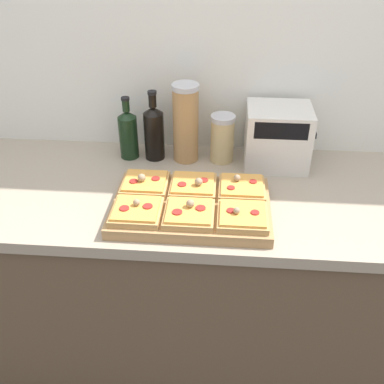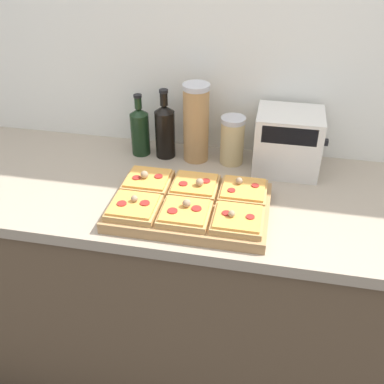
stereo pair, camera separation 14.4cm
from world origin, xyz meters
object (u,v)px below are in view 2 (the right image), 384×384
at_px(wine_bottle, 165,130).
at_px(toaster_oven, 288,142).
at_px(olive_oil_bottle, 140,130).
at_px(grain_jar_short, 232,140).
at_px(cutting_board, 190,207).
at_px(grain_jar_tall, 196,123).

xyz_separation_m(wine_bottle, toaster_oven, (0.46, -0.01, 0.00)).
distance_m(olive_oil_bottle, grain_jar_short, 0.36).
bearing_deg(olive_oil_bottle, cutting_board, -52.35).
xyz_separation_m(grain_jar_short, toaster_oven, (0.20, -0.01, 0.02)).
bearing_deg(grain_jar_tall, cutting_board, -82.01).
height_order(grain_jar_tall, grain_jar_short, grain_jar_tall).
relative_size(cutting_board, grain_jar_short, 2.73).
bearing_deg(wine_bottle, toaster_oven, -1.44).
height_order(wine_bottle, grain_jar_tall, grain_jar_tall).
distance_m(cutting_board, grain_jar_tall, 0.37).
relative_size(wine_bottle, grain_jar_tall, 0.90).
xyz_separation_m(cutting_board, wine_bottle, (-0.17, 0.35, 0.09)).
bearing_deg(wine_bottle, grain_jar_short, -0.00).
bearing_deg(toaster_oven, cutting_board, -130.82).
distance_m(cutting_board, toaster_oven, 0.45).
height_order(grain_jar_tall, toaster_oven, grain_jar_tall).
distance_m(grain_jar_tall, toaster_oven, 0.34).
bearing_deg(grain_jar_short, olive_oil_bottle, 180.00).
xyz_separation_m(olive_oil_bottle, wine_bottle, (0.10, 0.00, 0.01)).
distance_m(olive_oil_bottle, toaster_oven, 0.56).
bearing_deg(wine_bottle, olive_oil_bottle, -180.00).
relative_size(cutting_board, toaster_oven, 1.96).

